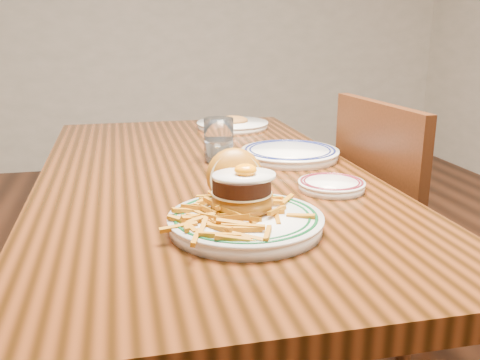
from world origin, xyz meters
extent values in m
cube|color=black|center=(0.00, 0.00, 0.72)|extent=(0.85, 1.60, 0.05)
cylinder|color=black|center=(-0.36, 0.74, 0.35)|extent=(0.07, 0.07, 0.70)
cylinder|color=black|center=(0.36, 0.74, 0.35)|extent=(0.07, 0.07, 0.70)
cube|color=#3E1C0D|center=(0.67, -0.04, 0.44)|extent=(0.46, 0.46, 0.04)
cube|color=#3E1C0D|center=(0.47, -0.05, 0.70)|extent=(0.06, 0.43, 0.46)
cylinder|color=#3E1C0D|center=(0.84, 0.16, 0.21)|extent=(0.04, 0.04, 0.42)
cylinder|color=#3E1C0D|center=(0.47, 0.13, 0.21)|extent=(0.04, 0.04, 0.42)
cylinder|color=white|center=(0.01, -0.43, 0.76)|extent=(0.29, 0.29, 0.02)
cylinder|color=white|center=(0.01, -0.43, 0.78)|extent=(0.30, 0.30, 0.01)
torus|color=#0C461F|center=(0.01, -0.43, 0.78)|extent=(0.28, 0.28, 0.01)
torus|color=#0C461F|center=(0.01, -0.43, 0.78)|extent=(0.25, 0.25, 0.01)
ellipsoid|color=#9B5914|center=(0.01, -0.40, 0.79)|extent=(0.12, 0.12, 0.06)
cylinder|color=#D6BE85|center=(0.01, -0.40, 0.81)|extent=(0.12, 0.12, 0.00)
cylinder|color=black|center=(0.01, -0.40, 0.83)|extent=(0.11, 0.11, 0.03)
ellipsoid|color=white|center=(0.02, -0.40, 0.85)|extent=(0.12, 0.10, 0.01)
ellipsoid|color=orange|center=(0.02, -0.40, 0.86)|extent=(0.04, 0.04, 0.02)
ellipsoid|color=#9B5914|center=(0.01, -0.32, 0.83)|extent=(0.12, 0.10, 0.13)
cylinder|color=#D6BE85|center=(0.01, -0.34, 0.82)|extent=(0.11, 0.04, 0.10)
cylinder|color=white|center=(0.27, -0.23, 0.76)|extent=(0.15, 0.15, 0.02)
cylinder|color=white|center=(0.27, -0.23, 0.77)|extent=(0.16, 0.16, 0.01)
torus|color=#59141E|center=(0.27, -0.23, 0.77)|extent=(0.15, 0.15, 0.01)
torus|color=#59141E|center=(0.27, -0.23, 0.77)|extent=(0.13, 0.13, 0.01)
cube|color=silver|center=(0.29, -0.22, 0.77)|extent=(0.09, 0.07, 0.00)
cylinder|color=white|center=(0.27, 0.09, 0.76)|extent=(0.28, 0.28, 0.02)
cylinder|color=white|center=(0.27, 0.09, 0.77)|extent=(0.29, 0.29, 0.01)
torus|color=#0E154A|center=(0.27, 0.09, 0.78)|extent=(0.26, 0.26, 0.01)
torus|color=#0E154A|center=(0.27, 0.09, 0.78)|extent=(0.24, 0.24, 0.01)
cylinder|color=white|center=(0.06, 0.10, 0.81)|extent=(0.08, 0.08, 0.13)
cylinder|color=silver|center=(0.06, 0.10, 0.78)|extent=(0.07, 0.07, 0.06)
cylinder|color=white|center=(0.20, 0.58, 0.76)|extent=(0.26, 0.26, 0.02)
cylinder|color=white|center=(0.20, 0.58, 0.77)|extent=(0.27, 0.27, 0.01)
ellipsoid|color=#AB6D31|center=(0.20, 0.58, 0.78)|extent=(0.12, 0.10, 0.03)
camera|label=1|loc=(-0.21, -1.36, 1.13)|focal=40.00mm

